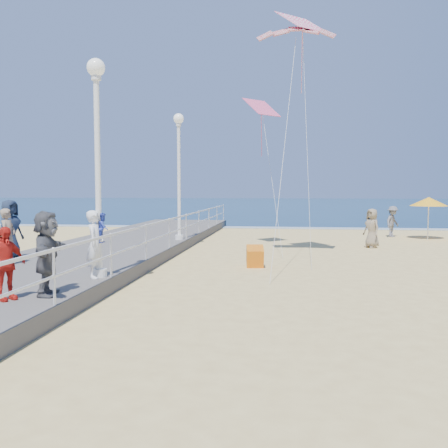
# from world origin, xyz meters

# --- Properties ---
(ground) EXTENTS (160.00, 160.00, 0.00)m
(ground) POSITION_xyz_m (0.00, 0.00, 0.00)
(ground) COLOR #EACD7A
(ground) RESTS_ON ground
(ocean) EXTENTS (160.00, 90.00, 0.05)m
(ocean) POSITION_xyz_m (0.00, 65.00, 0.01)
(ocean) COLOR #0C2C4B
(ocean) RESTS_ON ground
(surf_line) EXTENTS (160.00, 1.20, 0.04)m
(surf_line) POSITION_xyz_m (0.00, 20.50, 0.03)
(surf_line) COLOR silver
(surf_line) RESTS_ON ground
(boardwalk) EXTENTS (5.00, 44.00, 0.40)m
(boardwalk) POSITION_xyz_m (-7.50, 0.00, 0.20)
(boardwalk) COLOR slate
(boardwalk) RESTS_ON ground
(railing) EXTENTS (0.05, 42.00, 0.55)m
(railing) POSITION_xyz_m (-5.05, 0.00, 1.25)
(railing) COLOR white
(railing) RESTS_ON boardwalk
(lamp_post_mid) EXTENTS (0.44, 0.44, 5.32)m
(lamp_post_mid) POSITION_xyz_m (-5.35, 0.00, 3.66)
(lamp_post_mid) COLOR white
(lamp_post_mid) RESTS_ON boardwalk
(lamp_post_far) EXTENTS (0.44, 0.44, 5.32)m
(lamp_post_far) POSITION_xyz_m (-5.35, 9.00, 3.66)
(lamp_post_far) COLOR white
(lamp_post_far) RESTS_ON boardwalk
(woman_holding_toddler) EXTENTS (0.46, 0.65, 1.66)m
(woman_holding_toddler) POSITION_xyz_m (-5.40, -0.14, 1.23)
(woman_holding_toddler) COLOR white
(woman_holding_toddler) RESTS_ON boardwalk
(toddler_held) EXTENTS (0.32, 0.39, 0.74)m
(toddler_held) POSITION_xyz_m (-5.25, 0.01, 1.62)
(toddler_held) COLOR #2F43B2
(toddler_held) RESTS_ON boardwalk
(spectator_3) EXTENTS (0.72, 0.92, 1.46)m
(spectator_3) POSITION_xyz_m (-6.20, -2.72, 1.13)
(spectator_3) COLOR red
(spectator_3) RESTS_ON boardwalk
(spectator_4) EXTENTS (0.76, 1.00, 1.84)m
(spectator_4) POSITION_xyz_m (-9.35, 2.77, 1.32)
(spectator_4) COLOR #1A253B
(spectator_4) RESTS_ON boardwalk
(spectator_5) EXTENTS (0.88, 1.69, 1.75)m
(spectator_5) POSITION_xyz_m (-5.61, -2.17, 1.27)
(spectator_5) COLOR #515155
(spectator_5) RESTS_ON boardwalk
(spectator_6) EXTENTS (0.42, 0.61, 1.62)m
(spectator_6) POSITION_xyz_m (-8.70, 1.57, 1.21)
(spectator_6) COLOR gray
(spectator_6) RESTS_ON boardwalk
(beach_walker_a) EXTENTS (1.14, 1.21, 1.65)m
(beach_walker_a) POSITION_xyz_m (4.73, 15.55, 0.82)
(beach_walker_a) COLOR slate
(beach_walker_a) RESTS_ON ground
(beach_walker_c) EXTENTS (0.92, 0.99, 1.70)m
(beach_walker_c) POSITION_xyz_m (2.86, 10.52, 0.85)
(beach_walker_c) COLOR gray
(beach_walker_c) RESTS_ON ground
(box_kite) EXTENTS (0.64, 0.77, 0.74)m
(box_kite) POSITION_xyz_m (-1.80, 4.46, 0.30)
(box_kite) COLOR #DB3E0C
(box_kite) RESTS_ON ground
(beach_umbrella) EXTENTS (1.90, 1.90, 2.14)m
(beach_umbrella) POSITION_xyz_m (6.29, 14.63, 1.91)
(beach_umbrella) COLOR white
(beach_umbrella) RESTS_ON ground
(kite_parafoil) EXTENTS (2.80, 0.94, 0.65)m
(kite_parafoil) POSITION_xyz_m (-0.53, 6.25, 8.14)
(kite_parafoil) COLOR red
(kite_diamond_pink) EXTENTS (1.69, 1.70, 0.82)m
(kite_diamond_pink) POSITION_xyz_m (-1.94, 10.14, 6.07)
(kite_diamond_pink) COLOR #E45483
(kite_diamond_redwhite) EXTENTS (2.03, 2.01, 0.88)m
(kite_diamond_redwhite) POSITION_xyz_m (-0.30, 6.82, 8.52)
(kite_diamond_redwhite) COLOR #EC1B5E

